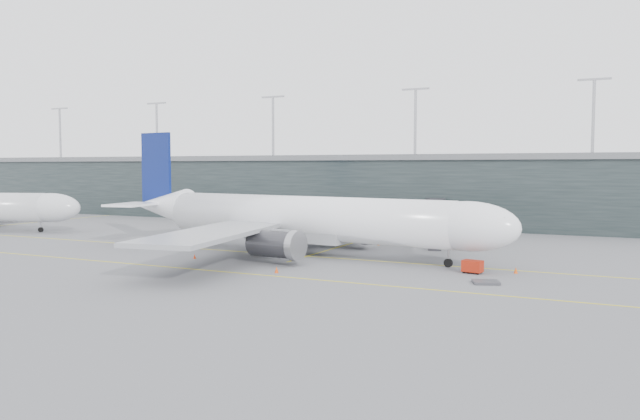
% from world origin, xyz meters
% --- Properties ---
extents(ground, '(320.00, 320.00, 0.00)m').
position_xyz_m(ground, '(0.00, 0.00, 0.00)').
color(ground, '#5C5C61').
rests_on(ground, ground).
extents(taxiline_a, '(160.00, 0.25, 0.02)m').
position_xyz_m(taxiline_a, '(0.00, -4.00, 0.01)').
color(taxiline_a, yellow).
rests_on(taxiline_a, ground).
extents(taxiline_b, '(160.00, 0.25, 0.02)m').
position_xyz_m(taxiline_b, '(0.00, -20.00, 0.01)').
color(taxiline_b, yellow).
rests_on(taxiline_b, ground).
extents(taxiline_lead_main, '(0.25, 60.00, 0.02)m').
position_xyz_m(taxiline_lead_main, '(5.00, 20.00, 0.01)').
color(taxiline_lead_main, yellow).
rests_on(taxiline_lead_main, ground).
extents(taxiline_lead_adj, '(0.25, 60.00, 0.02)m').
position_xyz_m(taxiline_lead_adj, '(-75.00, 20.00, 0.01)').
color(taxiline_lead_adj, yellow).
rests_on(taxiline_lead_adj, ground).
extents(terminal, '(240.00, 36.00, 29.00)m').
position_xyz_m(terminal, '(-0.00, 58.00, 7.62)').
color(terminal, black).
rests_on(terminal, ground).
extents(main_aircraft, '(65.52, 61.11, 18.37)m').
position_xyz_m(main_aircraft, '(3.02, -2.22, 5.16)').
color(main_aircraft, white).
rests_on(main_aircraft, ground).
extents(jet_bridge, '(13.69, 43.47, 6.41)m').
position_xyz_m(jet_bridge, '(17.77, 23.43, 4.80)').
color(jet_bridge, '#27282B').
rests_on(jet_bridge, ground).
extents(gse_cart, '(2.52, 1.85, 1.56)m').
position_xyz_m(gse_cart, '(29.09, -8.30, 0.87)').
color(gse_cart, '#9F1D0B').
rests_on(gse_cart, ground).
extents(baggage_dolly, '(3.38, 3.06, 0.28)m').
position_xyz_m(baggage_dolly, '(31.74, -14.15, 0.17)').
color(baggage_dolly, '#3A3A40').
rests_on(baggage_dolly, ground).
extents(uld_a, '(1.91, 1.54, 1.71)m').
position_xyz_m(uld_a, '(-6.07, 9.21, 0.90)').
color(uld_a, '#323236').
rests_on(uld_a, ground).
extents(uld_b, '(2.59, 2.23, 2.08)m').
position_xyz_m(uld_b, '(-4.00, 11.74, 1.09)').
color(uld_b, '#323236').
rests_on(uld_b, ground).
extents(uld_c, '(1.98, 1.63, 1.72)m').
position_xyz_m(uld_c, '(-0.73, 9.54, 0.90)').
color(uld_c, '#323236').
rests_on(uld_c, ground).
extents(cone_nose, '(0.47, 0.47, 0.75)m').
position_xyz_m(cone_nose, '(33.75, -6.10, 0.38)').
color(cone_nose, '#E54C0C').
rests_on(cone_nose, ground).
extents(cone_wing_stbd, '(0.49, 0.49, 0.78)m').
position_xyz_m(cone_wing_stbd, '(7.90, -18.01, 0.39)').
color(cone_wing_stbd, '#D8400C').
rests_on(cone_wing_stbd, ground).
extents(cone_wing_port, '(0.39, 0.39, 0.62)m').
position_xyz_m(cone_wing_port, '(9.92, 11.94, 0.31)').
color(cone_wing_port, orange).
rests_on(cone_wing_port, ground).
extents(cone_tail, '(0.39, 0.39, 0.63)m').
position_xyz_m(cone_tail, '(-7.98, -12.75, 0.31)').
color(cone_tail, '#FF3D0E').
rests_on(cone_tail, ground).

